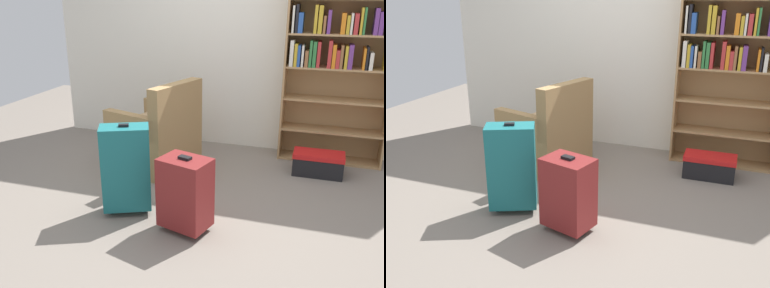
{
  "view_description": "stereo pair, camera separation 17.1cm",
  "coord_description": "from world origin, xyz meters",
  "views": [
    {
      "loc": [
        0.86,
        -2.95,
        1.71
      ],
      "look_at": [
        -0.13,
        0.1,
        0.55
      ],
      "focal_mm": 39.53,
      "sensor_mm": 36.0,
      "label": 1
    },
    {
      "loc": [
        1.02,
        -2.89,
        1.71
      ],
      "look_at": [
        -0.13,
        0.1,
        0.55
      ],
      "focal_mm": 39.53,
      "sensor_mm": 36.0,
      "label": 2
    }
  ],
  "objects": [
    {
      "name": "mug",
      "position": [
        -0.27,
        0.72,
        0.05
      ],
      "size": [
        0.12,
        0.08,
        0.1
      ],
      "color": "red",
      "rests_on": "ground"
    },
    {
      "name": "ground_plane",
      "position": [
        0.0,
        0.0,
        0.0
      ],
      "size": [
        8.0,
        8.0,
        0.0
      ],
      "primitive_type": "plane",
      "color": "slate"
    },
    {
      "name": "armchair",
      "position": [
        -0.72,
        0.79,
        0.32
      ],
      "size": [
        0.88,
        0.88,
        0.9
      ],
      "color": "#9E7A4C",
      "rests_on": "ground"
    },
    {
      "name": "suitcase_dark_red",
      "position": [
        -0.05,
        -0.3,
        0.31
      ],
      "size": [
        0.41,
        0.35,
        0.6
      ],
      "color": "maroon",
      "rests_on": "ground"
    },
    {
      "name": "back_wall",
      "position": [
        0.0,
        1.74,
        1.3
      ],
      "size": [
        4.57,
        0.1,
        2.6
      ],
      "primitive_type": "cube",
      "color": "silver",
      "rests_on": "ground"
    },
    {
      "name": "suitcase_teal",
      "position": [
        -0.59,
        -0.18,
        0.39
      ],
      "size": [
        0.43,
        0.35,
        0.76
      ],
      "color": "#19666B",
      "rests_on": "ground"
    },
    {
      "name": "storage_box",
      "position": [
        0.86,
        1.09,
        0.12
      ],
      "size": [
        0.49,
        0.26,
        0.23
      ],
      "color": "black",
      "rests_on": "ground"
    },
    {
      "name": "bookshelf",
      "position": [
        0.93,
        1.54,
        1.18
      ],
      "size": [
        1.05,
        0.29,
        1.96
      ],
      "color": "#A87F51",
      "rests_on": "ground"
    }
  ]
}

